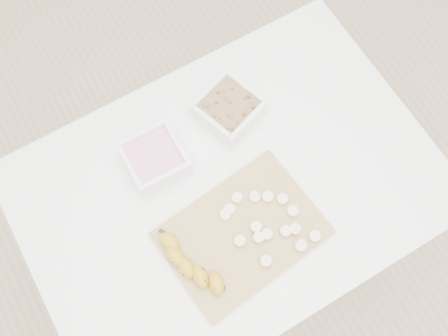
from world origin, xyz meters
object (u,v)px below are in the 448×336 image
bowl_yogurt (155,158)px  banana (192,265)px  table (230,197)px  cutting_board (242,233)px  bowl_granola (229,109)px

bowl_yogurt → banana: bearing=-100.0°
table → cutting_board: cutting_board is taller
bowl_yogurt → cutting_board: size_ratio=0.39×
bowl_yogurt → banana: bowl_yogurt is taller
bowl_granola → cutting_board: size_ratio=0.49×
table → banana: size_ratio=5.31×
table → banana: 0.25m
bowl_yogurt → banana: 0.27m
table → cutting_board: 0.16m
banana → bowl_yogurt: bearing=73.0°
table → bowl_yogurt: bearing=131.2°
cutting_board → banana: 0.14m
bowl_yogurt → cutting_board: bearing=-70.7°
banana → table: bearing=28.6°
bowl_yogurt → cutting_board: (0.09, -0.26, -0.02)m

